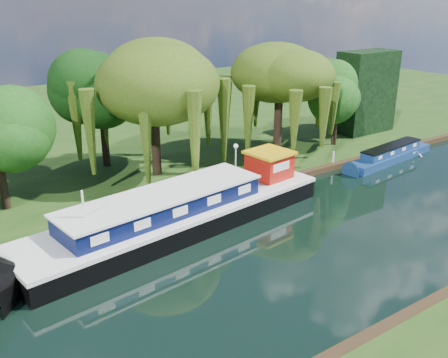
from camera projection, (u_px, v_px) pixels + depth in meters
ground at (329, 233)px, 30.46m from camera, size 120.00×120.00×0.00m
far_bank at (111, 119)px, 56.63m from camera, size 120.00×52.00×0.45m
dutch_barge at (182, 212)px, 30.78m from camera, size 21.13×7.29×4.37m
narrowboat at (391, 155)px, 43.28m from camera, size 10.57×2.93×1.52m
red_dinghy at (121, 239)px, 29.70m from camera, size 3.37×2.87×0.59m
white_cruiser at (411, 156)px, 44.84m from camera, size 2.76×2.59×1.17m
willow_left at (153, 83)px, 36.61m from camera, size 8.13×8.13×9.74m
willow_right at (279, 83)px, 41.67m from camera, size 7.01×7.01×8.54m
tree_far_mid at (101, 93)px, 38.92m from camera, size 5.25×5.25×8.60m
tree_far_right at (337, 95)px, 45.03m from camera, size 4.09×4.09×6.69m
conifer_hedge at (366, 92)px, 49.76m from camera, size 6.00×3.00×8.00m
lamppost at (236, 151)px, 37.98m from camera, size 0.36×0.36×2.56m
mooring_posts at (241, 180)px, 36.35m from camera, size 19.16×0.16×1.00m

